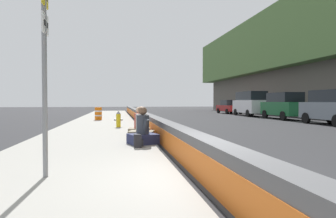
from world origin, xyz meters
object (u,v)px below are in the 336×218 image
at_px(seated_person_foreground, 143,132).
at_px(parked_car_fourth, 284,106).
at_px(seated_person_rear, 139,127).
at_px(parked_car_far, 229,107).
at_px(seated_person_middle, 142,129).
at_px(route_sign_post, 45,64).
at_px(fire_hydrant, 118,119).
at_px(backpack, 138,141).
at_px(parked_car_third, 334,107).
at_px(construction_barrel, 98,114).
at_px(parked_car_midline, 250,103).

bearing_deg(seated_person_foreground, parked_car_fourth, -44.44).
xyz_separation_m(seated_person_rear, parked_car_fourth, (11.13, -13.10, 0.68)).
bearing_deg(parked_car_far, seated_person_rear, 150.88).
distance_m(seated_person_middle, parked_car_fourth, 18.05).
distance_m(route_sign_post, parked_car_far, 33.36).
relative_size(fire_hydrant, backpack, 2.20).
distance_m(seated_person_rear, parked_car_third, 13.84).
distance_m(construction_barrel, parked_car_fourth, 15.36).
xyz_separation_m(fire_hydrant, construction_barrel, (6.56, 1.45, 0.03)).
height_order(fire_hydrant, parked_car_far, parked_car_far).
bearing_deg(seated_person_middle, fire_hydrant, 8.19).
bearing_deg(fire_hydrant, seated_person_foreground, -173.44).
height_order(construction_barrel, parked_car_fourth, parked_car_fourth).
distance_m(route_sign_post, seated_person_foreground, 4.79).
bearing_deg(seated_person_middle, parked_car_third, -64.17).
height_order(seated_person_middle, backpack, seated_person_middle).
xyz_separation_m(seated_person_foreground, construction_barrel, (13.09, 2.20, 0.10)).
bearing_deg(fire_hydrant, seated_person_middle, -171.81).
height_order(seated_person_foreground, seated_person_rear, seated_person_foreground).
xyz_separation_m(construction_barrel, parked_car_midline, (6.32, -15.15, 0.73)).
bearing_deg(backpack, parked_car_third, -58.89).
xyz_separation_m(seated_person_middle, seated_person_rear, (1.25, -0.01, -0.01)).
bearing_deg(parked_car_fourth, parked_car_midline, 1.90).
bearing_deg(seated_person_rear, seated_person_middle, 179.53).
height_order(route_sign_post, parked_car_third, route_sign_post).
distance_m(route_sign_post, fire_hydrant, 10.68).
relative_size(seated_person_rear, construction_barrel, 1.23).
height_order(seated_person_rear, construction_barrel, seated_person_rear).
bearing_deg(route_sign_post, seated_person_middle, -23.67).
distance_m(route_sign_post, seated_person_middle, 5.67).
xyz_separation_m(route_sign_post, seated_person_foreground, (3.94, -2.13, -1.69)).
relative_size(parked_car_third, parked_car_midline, 0.94).
relative_size(parked_car_fourth, parked_car_far, 1.07).
distance_m(construction_barrel, parked_car_midline, 16.43).
bearing_deg(backpack, parked_car_fourth, -43.49).
xyz_separation_m(route_sign_post, parked_car_fourth, (17.34, -15.28, -1.03)).
height_order(construction_barrel, parked_car_third, parked_car_third).
relative_size(parked_car_third, parked_car_fourth, 1.00).
bearing_deg(construction_barrel, seated_person_rear, -168.24).
relative_size(backpack, parked_car_midline, 0.08).
relative_size(route_sign_post, parked_car_far, 0.79).
height_order(route_sign_post, parked_car_fourth, route_sign_post).
distance_m(fire_hydrant, construction_barrel, 6.72).
bearing_deg(parked_car_fourth, construction_barrel, 91.20).
relative_size(parked_car_third, parked_car_far, 1.07).
distance_m(backpack, construction_barrel, 13.90).
bearing_deg(seated_person_rear, parked_car_fourth, -49.63).
relative_size(backpack, parked_car_third, 0.08).
bearing_deg(parked_car_third, fire_hydrant, 93.08).
distance_m(seated_person_middle, construction_barrel, 12.27).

